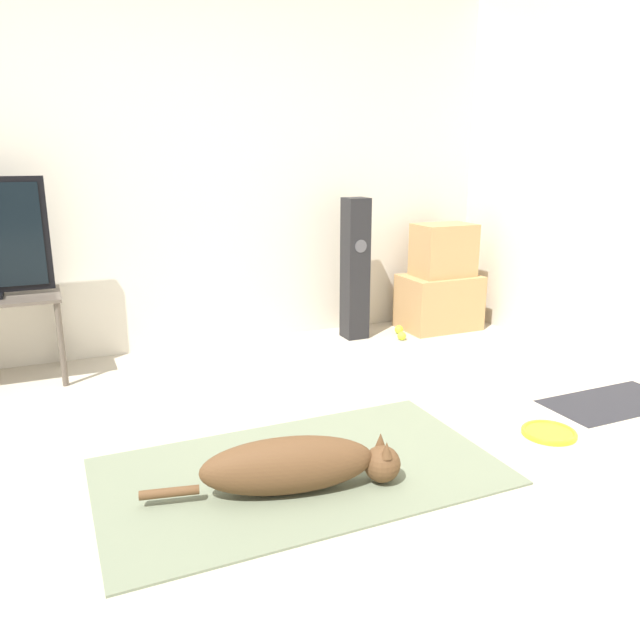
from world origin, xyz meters
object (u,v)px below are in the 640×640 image
Objects in this scene: tennis_ball_by_boxes at (399,330)px; tennis_ball_near_speaker at (402,336)px; dog at (297,465)px; cardboard_box_lower at (439,302)px; floor_speaker at (355,269)px; frisbee at (549,432)px; cardboard_box_upper at (444,250)px.

tennis_ball_near_speaker is (-0.07, -0.16, 0.00)m from tennis_ball_by_boxes.
dog is 2.74m from cardboard_box_lower.
dog is at bearing -122.78° from floor_speaker.
frisbee is at bearing -95.75° from tennis_ball_near_speaker.
floor_speaker is 16.00× the size of tennis_ball_near_speaker.
floor_speaker is (-0.12, 1.94, 0.52)m from frisbee.
cardboard_box_upper is 6.83× the size of tennis_ball_by_boxes.
cardboard_box_upper reaches higher than dog.
tennis_ball_by_boxes is at bearing -10.29° from floor_speaker.
cardboard_box_upper is at bearing -4.09° from floor_speaker.
tennis_ball_near_speaker is at bearing 48.11° from dog.
cardboard_box_lower reaches higher than tennis_ball_near_speaker.
dog is at bearing -130.64° from tennis_ball_by_boxes.
cardboard_box_lower is at bearing 21.60° from tennis_ball_near_speaker.
dog is 16.11× the size of tennis_ball_near_speaker.
cardboard_box_lower is 0.42m from cardboard_box_upper.
tennis_ball_by_boxes is (-0.37, -0.02, -0.18)m from cardboard_box_lower.
cardboard_box_lower is at bearing 71.93° from frisbee.
cardboard_box_lower is at bearing 159.22° from cardboard_box_upper.
frisbee is 1.72m from tennis_ball_near_speaker.
tennis_ball_near_speaker is at bearing 84.25° from frisbee.
frisbee is 4.08× the size of tennis_ball_by_boxes.
dog is 1.01× the size of floor_speaker.
cardboard_box_upper is at bearing -20.78° from cardboard_box_lower.
frisbee is 0.45× the size of cardboard_box_lower.
tennis_ball_by_boxes is 1.00× the size of tennis_ball_near_speaker.
cardboard_box_lower is 1.33× the size of cardboard_box_upper.
cardboard_box_upper is at bearing 20.30° from tennis_ball_near_speaker.
tennis_ball_by_boxes and tennis_ball_near_speaker have the same top height.
floor_speaker is (-0.73, 0.05, 0.31)m from cardboard_box_lower.
dog is at bearing -136.35° from cardboard_box_lower.
floor_speaker reaches higher than tennis_ball_near_speaker.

